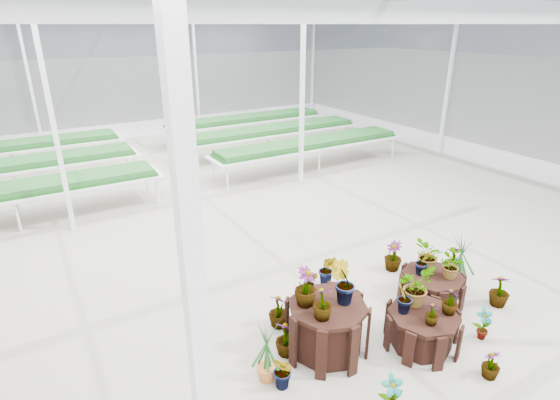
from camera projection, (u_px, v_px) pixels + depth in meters
ground_plane at (285, 275)px, 7.87m from camera, size 24.00×24.00×0.00m
greenhouse_shell at (285, 154)px, 7.03m from camera, size 18.00×24.00×4.50m
steel_frame at (285, 154)px, 7.03m from camera, size 18.00×24.00×4.50m
nursery_benches at (162, 156)px, 13.43m from camera, size 16.00×7.00×0.84m
plinth_tall at (327, 328)px, 5.91m from camera, size 1.13×1.13×0.75m
plinth_mid at (422, 330)px, 6.05m from camera, size 1.31×1.31×0.53m
plinth_low at (431, 287)px, 7.10m from camera, size 1.24×1.24×0.45m
nursery_plants at (392, 289)px, 6.46m from camera, size 4.52×3.13×1.35m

